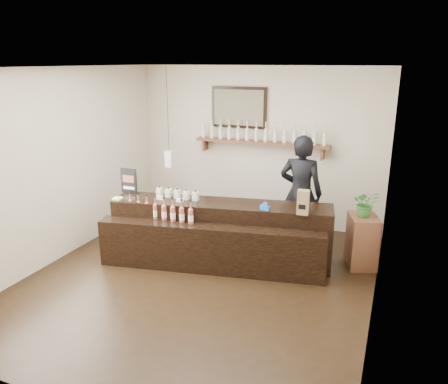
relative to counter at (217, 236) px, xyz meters
name	(u,v)px	position (x,y,z in m)	size (l,w,h in m)	color
ground	(200,279)	(-0.02, -0.58, -0.42)	(5.00, 5.00, 0.00)	black
room_shell	(197,158)	(-0.02, -0.58, 1.28)	(5.00, 5.00, 5.00)	beige
back_wall_decor	(248,127)	(-0.16, 1.79, 1.33)	(2.66, 0.96, 1.69)	#57311D
counter	(217,236)	(0.00, 0.00, 0.00)	(3.26, 1.43, 1.05)	black
promo_sign	(129,181)	(-1.50, 0.03, 0.67)	(0.28, 0.02, 0.39)	black
paper_bag	(303,202)	(1.22, 0.07, 0.64)	(0.16, 0.13, 0.33)	olive
tape_dispenser	(265,207)	(0.70, 0.04, 0.52)	(0.14, 0.08, 0.11)	blue
side_cabinet	(362,241)	(1.98, 0.69, -0.04)	(0.52, 0.61, 0.76)	#57311D
potted_plant	(366,203)	(1.98, 0.69, 0.53)	(0.35, 0.30, 0.39)	#2F702C
shopkeeper	(301,186)	(0.99, 0.97, 0.61)	(0.75, 0.49, 2.06)	black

